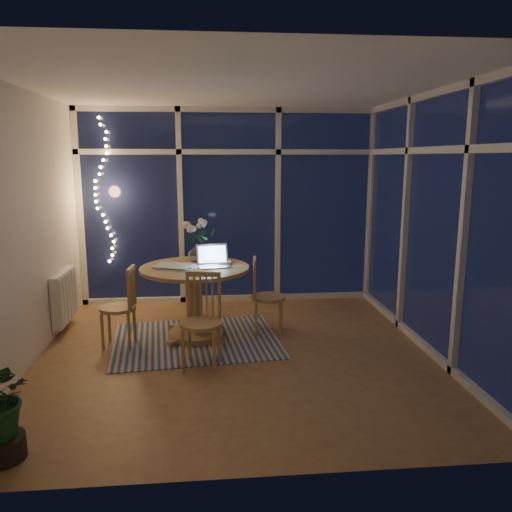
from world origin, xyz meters
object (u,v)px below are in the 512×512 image
at_px(dining_table, 196,302).
at_px(chair_front, 201,322).
at_px(flower_vase, 197,253).
at_px(chair_left, 118,306).
at_px(chair_right, 269,295).
at_px(laptop, 214,255).

relative_size(dining_table, chair_front, 1.29).
bearing_deg(flower_vase, chair_left, -154.62).
relative_size(chair_right, chair_front, 0.96).
xyz_separation_m(dining_table, chair_right, (0.81, 0.08, 0.04)).
distance_m(chair_right, chair_front, 1.16).
height_order(dining_table, chair_left, chair_left).
bearing_deg(dining_table, chair_left, -169.12).
xyz_separation_m(chair_front, laptop, (0.14, 0.79, 0.47)).
bearing_deg(dining_table, laptop, -7.73).
height_order(dining_table, laptop, laptop).
bearing_deg(laptop, dining_table, 161.81).
xyz_separation_m(chair_front, flower_vase, (-0.04, 1.05, 0.45)).
relative_size(dining_table, chair_left, 1.37).
bearing_deg(chair_right, laptop, 105.74).
bearing_deg(chair_right, chair_left, 103.85).
distance_m(chair_right, flower_vase, 0.93).
height_order(chair_right, chair_front, chair_front).
distance_m(dining_table, chair_left, 0.82).
bearing_deg(laptop, chair_right, -0.40).
distance_m(dining_table, flower_vase, 0.56).
xyz_separation_m(laptop, flower_vase, (-0.19, 0.27, -0.02)).
height_order(chair_left, laptop, laptop).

